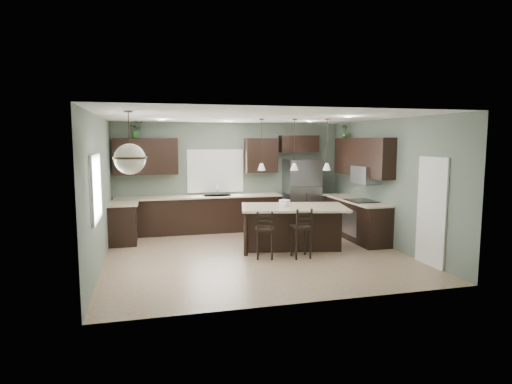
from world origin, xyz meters
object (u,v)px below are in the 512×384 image
(serving_dish, at_px, (285,203))
(bar_stool_center, at_px, (301,233))
(plant_back_left, at_px, (136,130))
(bar_stool_left, at_px, (265,235))
(kitchen_island, at_px, (294,227))
(refrigerator, at_px, (302,193))

(serving_dish, height_order, bar_stool_center, serving_dish)
(bar_stool_center, distance_m, plant_back_left, 4.85)
(serving_dish, bearing_deg, bar_stool_center, -83.90)
(bar_stool_left, distance_m, bar_stool_center, 0.73)
(bar_stool_left, relative_size, plant_back_left, 2.41)
(kitchen_island, height_order, serving_dish, serving_dish)
(kitchen_island, relative_size, plant_back_left, 5.57)
(refrigerator, xyz_separation_m, bar_stool_center, (-1.08, -2.88, -0.42))
(bar_stool_center, relative_size, plant_back_left, 2.53)
(kitchen_island, distance_m, bar_stool_left, 1.04)
(serving_dish, relative_size, plant_back_left, 0.60)
(kitchen_island, relative_size, bar_stool_center, 2.20)
(refrigerator, relative_size, bar_stool_center, 1.82)
(kitchen_island, bearing_deg, plant_back_left, 157.84)
(kitchen_island, bearing_deg, refrigerator, 77.77)
(bar_stool_center, height_order, plant_back_left, plant_back_left)
(bar_stool_left, bearing_deg, serving_dish, 62.78)
(serving_dish, height_order, bar_stool_left, serving_dish)
(bar_stool_left, height_order, bar_stool_center, bar_stool_center)
(plant_back_left, bearing_deg, refrigerator, -1.78)
(refrigerator, xyz_separation_m, serving_dish, (-1.16, -2.08, 0.07))
(refrigerator, xyz_separation_m, kitchen_island, (-0.97, -2.12, -0.46))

